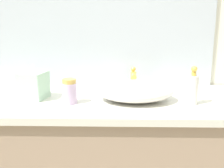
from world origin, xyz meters
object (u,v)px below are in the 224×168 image
at_px(sink_basin, 135,91).
at_px(perfume_bottle, 193,88).
at_px(lotion_bottle, 69,92).
at_px(tissue_box, 33,84).

xyz_separation_m(sink_basin, perfume_bottle, (0.27, -0.05, 0.03)).
relative_size(sink_basin, lotion_bottle, 3.16).
height_order(lotion_bottle, perfume_bottle, perfume_bottle).
distance_m(sink_basin, lotion_bottle, 0.32).
bearing_deg(lotion_bottle, perfume_bottle, -0.10).
distance_m(sink_basin, tissue_box, 0.52).
bearing_deg(lotion_bottle, sink_basin, 9.44).
height_order(sink_basin, lotion_bottle, lotion_bottle).
bearing_deg(tissue_box, perfume_bottle, -5.82).
xyz_separation_m(sink_basin, tissue_box, (-0.51, 0.03, 0.03)).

